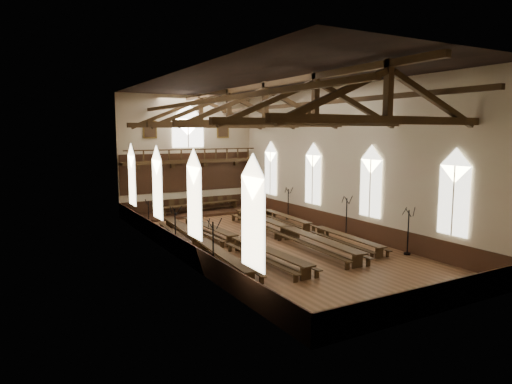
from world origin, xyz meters
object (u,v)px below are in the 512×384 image
(candelabrum_left_far, at_px, (149,223))
(candelabrum_right_near, at_px, (408,240))
(refectory_row_a, at_px, (201,241))
(high_table, at_px, (200,205))
(candelabrum_left_near, at_px, (213,258))
(candelabrum_right_mid, at_px, (346,224))
(refectory_row_d, at_px, (314,227))
(refectory_row_b, at_px, (235,239))
(dais, at_px, (200,213))
(candelabrum_right_far, at_px, (288,210))
(refectory_row_c, at_px, (287,230))
(candelabrum_left_mid, at_px, (175,237))

(candelabrum_left_far, relative_size, candelabrum_right_near, 0.87)
(refectory_row_a, xyz_separation_m, candelabrum_right_near, (9.83, -6.64, 0.28))
(high_table, bearing_deg, candelabrum_left_near, -110.59)
(candelabrum_right_near, height_order, candelabrum_right_mid, candelabrum_right_mid)
(high_table, bearing_deg, refectory_row_d, -71.66)
(refectory_row_b, xyz_separation_m, dais, (2.70, 11.78, -0.44))
(candelabrum_right_near, height_order, candelabrum_right_far, candelabrum_right_near)
(refectory_row_a, relative_size, refectory_row_c, 0.96)
(candelabrum_right_near, distance_m, candelabrum_right_far, 12.18)
(refectory_row_b, xyz_separation_m, candelabrum_left_near, (-3.25, -4.06, 0.30))
(high_table, relative_size, candelabrum_left_mid, 2.82)
(high_table, height_order, candelabrum_right_near, candelabrum_right_near)
(high_table, height_order, candelabrum_right_mid, candelabrum_right_mid)
(dais, distance_m, candelabrum_right_far, 7.68)
(candelabrum_left_near, bearing_deg, dais, 69.41)
(candelabrum_left_near, relative_size, candelabrum_left_mid, 1.06)
(candelabrum_left_far, distance_m, candelabrum_right_mid, 13.39)
(refectory_row_c, xyz_separation_m, candelabrum_right_near, (3.78, -6.59, 0.23))
(refectory_row_a, height_order, refectory_row_c, refectory_row_c)
(candelabrum_left_near, relative_size, candelabrum_left_far, 1.18)
(candelabrum_left_mid, bearing_deg, candelabrum_left_far, 90.00)
(candelabrum_right_near, bearing_deg, candelabrum_left_near, 169.76)
(refectory_row_d, distance_m, dais, 11.64)
(dais, relative_size, candelabrum_right_near, 4.20)
(refectory_row_b, relative_size, candelabrum_left_near, 5.16)
(refectory_row_a, bearing_deg, candelabrum_right_far, 29.43)
(candelabrum_left_near, relative_size, candelabrum_right_far, 1.09)
(candelabrum_left_mid, bearing_deg, refectory_row_b, -21.67)
(candelabrum_left_near, bearing_deg, high_table, 69.41)
(dais, xyz_separation_m, candelabrum_right_far, (5.15, -5.67, 0.67))
(refectory_row_c, height_order, dais, refectory_row_c)
(refectory_row_b, bearing_deg, dais, 77.09)
(candelabrum_right_near, xyz_separation_m, candelabrum_right_far, (0.00, 12.18, -0.05))
(refectory_row_c, distance_m, candelabrum_left_far, 9.55)
(candelabrum_right_near, bearing_deg, high_table, 106.09)
(candelabrum_left_far, xyz_separation_m, candelabrum_right_mid, (11.10, -7.49, 0.11))
(dais, height_order, candelabrum_left_mid, candelabrum_left_mid)
(refectory_row_a, xyz_separation_m, refectory_row_d, (8.34, 0.17, -0.06))
(refectory_row_c, xyz_separation_m, high_table, (-1.37, 11.25, 0.20))
(refectory_row_d, distance_m, candelabrum_left_near, 10.75)
(refectory_row_a, bearing_deg, dais, 67.35)
(candelabrum_left_mid, xyz_separation_m, candelabrum_left_far, (0.00, 5.36, -0.08))
(refectory_row_c, relative_size, high_table, 2.03)
(refectory_row_b, relative_size, refectory_row_c, 0.96)
(refectory_row_b, relative_size, refectory_row_d, 1.05)
(dais, height_order, high_table, high_table)
(candelabrum_left_mid, bearing_deg, candelabrum_right_near, -33.54)
(refectory_row_d, relative_size, candelabrum_right_mid, 5.06)
(refectory_row_d, height_order, candelabrum_right_far, candelabrum_right_far)
(candelabrum_left_far, bearing_deg, refectory_row_a, -78.16)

